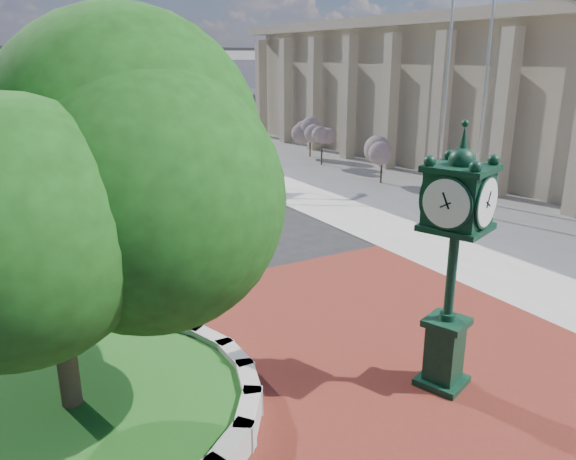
# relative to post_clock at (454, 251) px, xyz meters

# --- Properties ---
(ground) EXTENTS (200.00, 200.00, 0.00)m
(ground) POSITION_rel_post_clock_xyz_m (-1.65, 2.47, -2.87)
(ground) COLOR black
(ground) RESTS_ON ground
(plaza) EXTENTS (12.00, 12.00, 0.04)m
(plaza) POSITION_rel_post_clock_xyz_m (-1.65, 1.47, -2.85)
(plaza) COLOR maroon
(plaza) RESTS_ON ground
(sidewalk) EXTENTS (20.00, 50.00, 0.04)m
(sidewalk) POSITION_rel_post_clock_xyz_m (14.35, 12.47, -2.85)
(sidewalk) COLOR #9E9B93
(sidewalk) RESTS_ON ground
(planter_wall) EXTENTS (2.96, 6.77, 0.54)m
(planter_wall) POSITION_rel_post_clock_xyz_m (-4.36, 2.47, -2.60)
(planter_wall) COLOR #9E9B93
(planter_wall) RESTS_ON ground
(grass_bed) EXTENTS (6.10, 6.10, 0.40)m
(grass_bed) POSITION_rel_post_clock_xyz_m (-6.65, 2.47, -2.67)
(grass_bed) COLOR #123F15
(grass_bed) RESTS_ON ground
(civic_building) EXTENTS (17.35, 44.00, 8.60)m
(civic_building) POSITION_rel_post_clock_xyz_m (21.96, 14.47, 1.46)
(civic_building) COLOR tan
(civic_building) RESTS_ON ground
(overpass) EXTENTS (90.00, 12.00, 7.50)m
(overpass) POSITION_rel_post_clock_xyz_m (-1.86, 72.47, 3.67)
(overpass) COLOR #9E9B93
(overpass) RESTS_ON ground
(tree_planter) EXTENTS (5.20, 5.20, 6.33)m
(tree_planter) POSITION_rel_post_clock_xyz_m (-6.65, 2.47, 0.86)
(tree_planter) COLOR #38281C
(tree_planter) RESTS_ON ground
(tree_street) EXTENTS (4.40, 4.40, 5.45)m
(tree_street) POSITION_rel_post_clock_xyz_m (-5.65, 20.47, 0.37)
(tree_street) COLOR #38281C
(tree_street) RESTS_ON ground
(post_clock) EXTENTS (1.34, 1.34, 5.22)m
(post_clock) POSITION_rel_post_clock_xyz_m (0.00, 0.00, 0.00)
(post_clock) COLOR black
(post_clock) RESTS_ON ground
(parked_car) EXTENTS (1.77, 4.33, 1.47)m
(parked_car) POSITION_rel_post_clock_xyz_m (-0.24, 41.88, -2.13)
(parked_car) COLOR maroon
(parked_car) RESTS_ON ground
(flagpole_a) EXTENTS (1.63, 0.44, 10.59)m
(flagpole_a) POSITION_rel_post_clock_xyz_m (9.85, 10.24, 2.56)
(flagpole_a) COLOR silver
(flagpole_a) RESTS_ON ground
(flagpole_b) EXTENTS (1.67, 0.74, 11.21)m
(flagpole_b) POSITION_rel_post_clock_xyz_m (12.02, 10.12, 2.88)
(flagpole_b) COLOR silver
(flagpole_b) RESTS_ON ground
(street_lamp_near) EXTENTS (1.71, 0.81, 7.98)m
(street_lamp_near) POSITION_rel_post_clock_xyz_m (3.51, 27.18, 1.81)
(street_lamp_near) COLOR slate
(street_lamp_near) RESTS_ON ground
(street_lamp_far) EXTENTS (1.95, 0.70, 8.84)m
(street_lamp_far) POSITION_rel_post_clock_xyz_m (-1.08, 44.59, 2.32)
(street_lamp_far) COLOR slate
(street_lamp_far) RESTS_ON ground
(shrub_near) EXTENTS (1.20, 1.20, 2.20)m
(shrub_near) POSITION_rel_post_clock_xyz_m (10.93, 15.41, -1.28)
(shrub_near) COLOR #38281C
(shrub_near) RESTS_ON ground
(shrub_mid) EXTENTS (1.20, 1.20, 2.20)m
(shrub_mid) POSITION_rel_post_clock_xyz_m (11.09, 21.27, -1.28)
(shrub_mid) COLOR #38281C
(shrub_mid) RESTS_ON ground
(shrub_far) EXTENTS (1.20, 1.20, 2.20)m
(shrub_far) POSITION_rel_post_clock_xyz_m (12.03, 24.08, -1.28)
(shrub_far) COLOR #38281C
(shrub_far) RESTS_ON ground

